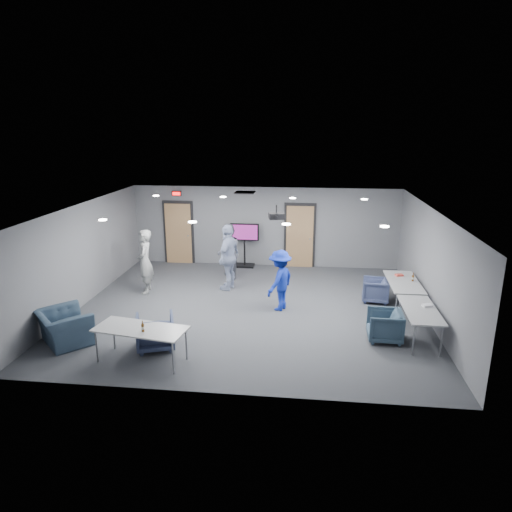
# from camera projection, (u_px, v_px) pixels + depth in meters

# --- Properties ---
(floor) EXTENTS (9.00, 9.00, 0.00)m
(floor) POSITION_uv_depth(u_px,v_px,m) (250.00, 309.00, 12.05)
(floor) COLOR #3C3F44
(floor) RESTS_ON ground
(ceiling) EXTENTS (9.00, 9.00, 0.00)m
(ceiling) POSITION_uv_depth(u_px,v_px,m) (250.00, 208.00, 11.31)
(ceiling) COLOR silver
(ceiling) RESTS_ON wall_back
(wall_back) EXTENTS (9.00, 0.02, 2.70)m
(wall_back) POSITION_uv_depth(u_px,v_px,m) (265.00, 227.00, 15.51)
(wall_back) COLOR slate
(wall_back) RESTS_ON floor
(wall_front) EXTENTS (9.00, 0.02, 2.70)m
(wall_front) POSITION_uv_depth(u_px,v_px,m) (221.00, 325.00, 7.86)
(wall_front) COLOR slate
(wall_front) RESTS_ON floor
(wall_left) EXTENTS (0.02, 8.00, 2.70)m
(wall_left) POSITION_uv_depth(u_px,v_px,m) (83.00, 255.00, 12.17)
(wall_left) COLOR slate
(wall_left) RESTS_ON floor
(wall_right) EXTENTS (0.02, 8.00, 2.70)m
(wall_right) POSITION_uv_depth(u_px,v_px,m) (431.00, 266.00, 11.20)
(wall_right) COLOR slate
(wall_right) RESTS_ON floor
(door_left) EXTENTS (1.06, 0.17, 2.24)m
(door_left) POSITION_uv_depth(u_px,v_px,m) (179.00, 233.00, 15.86)
(door_left) COLOR black
(door_left) RESTS_ON wall_back
(door_right) EXTENTS (1.06, 0.17, 2.24)m
(door_right) POSITION_uv_depth(u_px,v_px,m) (300.00, 236.00, 15.41)
(door_right) COLOR black
(door_right) RESTS_ON wall_back
(exit_sign) EXTENTS (0.32, 0.08, 0.16)m
(exit_sign) POSITION_uv_depth(u_px,v_px,m) (177.00, 193.00, 15.46)
(exit_sign) COLOR black
(exit_sign) RESTS_ON wall_back
(hvac_diffuser) EXTENTS (0.60, 0.60, 0.03)m
(hvac_diffuser) POSITION_uv_depth(u_px,v_px,m) (245.00, 192.00, 14.05)
(hvac_diffuser) COLOR black
(hvac_diffuser) RESTS_ON ceiling
(downlights) EXTENTS (6.18, 3.78, 0.02)m
(downlights) POSITION_uv_depth(u_px,v_px,m) (250.00, 208.00, 11.32)
(downlights) COLOR white
(downlights) RESTS_ON ceiling
(person_a) EXTENTS (0.57, 0.75, 1.85)m
(person_a) POSITION_uv_depth(u_px,v_px,m) (145.00, 262.00, 13.01)
(person_a) COLOR #979A97
(person_a) RESTS_ON floor
(person_b) EXTENTS (0.89, 1.01, 1.75)m
(person_b) POSITION_uv_depth(u_px,v_px,m) (228.00, 252.00, 14.20)
(person_b) COLOR #565A68
(person_b) RESTS_ON floor
(person_c) EXTENTS (0.75, 1.22, 1.95)m
(person_c) POSITION_uv_depth(u_px,v_px,m) (229.00, 257.00, 13.29)
(person_c) COLOR #A1AFD0
(person_c) RESTS_ON floor
(person_d) EXTENTS (0.99, 1.19, 1.61)m
(person_d) POSITION_uv_depth(u_px,v_px,m) (280.00, 280.00, 11.82)
(person_d) COLOR #182CA0
(person_d) RESTS_ON floor
(chair_right_a) EXTENTS (0.79, 0.77, 0.64)m
(chair_right_a) POSITION_uv_depth(u_px,v_px,m) (375.00, 290.00, 12.50)
(chair_right_a) COLOR #3B4567
(chair_right_a) RESTS_ON floor
(chair_right_c) EXTENTS (0.78, 0.76, 0.69)m
(chair_right_c) POSITION_uv_depth(u_px,v_px,m) (385.00, 326.00, 10.21)
(chair_right_c) COLOR #354A5C
(chair_right_c) RESTS_ON floor
(chair_front_a) EXTENTS (1.01, 1.03, 0.74)m
(chair_front_a) POSITION_uv_depth(u_px,v_px,m) (155.00, 332.00, 9.85)
(chair_front_a) COLOR #384261
(chair_front_a) RESTS_ON floor
(chair_front_b) EXTENTS (1.51, 1.51, 0.74)m
(chair_front_b) POSITION_uv_depth(u_px,v_px,m) (65.00, 327.00, 10.07)
(chair_front_b) COLOR #344659
(chair_front_b) RESTS_ON floor
(table_right_a) EXTENTS (0.78, 1.88, 0.73)m
(table_right_a) POSITION_uv_depth(u_px,v_px,m) (403.00, 283.00, 11.97)
(table_right_a) COLOR #A5A7A9
(table_right_a) RESTS_ON floor
(table_right_b) EXTENTS (0.72, 1.74, 0.73)m
(table_right_b) POSITION_uv_depth(u_px,v_px,m) (420.00, 311.00, 10.15)
(table_right_b) COLOR #A5A7A9
(table_right_b) RESTS_ON floor
(table_front_left) EXTENTS (1.96, 1.08, 0.73)m
(table_front_left) POSITION_uv_depth(u_px,v_px,m) (141.00, 330.00, 9.20)
(table_front_left) COLOR #A5A7A9
(table_front_left) RESTS_ON floor
(bottle_front) EXTENTS (0.06, 0.06, 0.24)m
(bottle_front) POSITION_uv_depth(u_px,v_px,m) (143.00, 328.00, 9.01)
(bottle_front) COLOR #5E3810
(bottle_front) RESTS_ON table_front_left
(bottle_right) EXTENTS (0.06, 0.06, 0.23)m
(bottle_right) POSITION_uv_depth(u_px,v_px,m) (413.00, 278.00, 11.95)
(bottle_right) COLOR #5E3810
(bottle_right) RESTS_ON table_right_a
(snack_box) EXTENTS (0.23, 0.19, 0.05)m
(snack_box) POSITION_uv_depth(u_px,v_px,m) (399.00, 275.00, 12.39)
(snack_box) COLOR #D03F34
(snack_box) RESTS_ON table_right_a
(wrapper) EXTENTS (0.24, 0.20, 0.05)m
(wrapper) POSITION_uv_depth(u_px,v_px,m) (427.00, 305.00, 10.29)
(wrapper) COLOR white
(wrapper) RESTS_ON table_right_b
(tv_stand) EXTENTS (0.98, 0.47, 1.50)m
(tv_stand) POSITION_uv_depth(u_px,v_px,m) (245.00, 242.00, 15.47)
(tv_stand) COLOR black
(tv_stand) RESTS_ON floor
(projector) EXTENTS (0.45, 0.41, 0.37)m
(projector) POSITION_uv_depth(u_px,v_px,m) (276.00, 216.00, 11.87)
(projector) COLOR black
(projector) RESTS_ON ceiling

